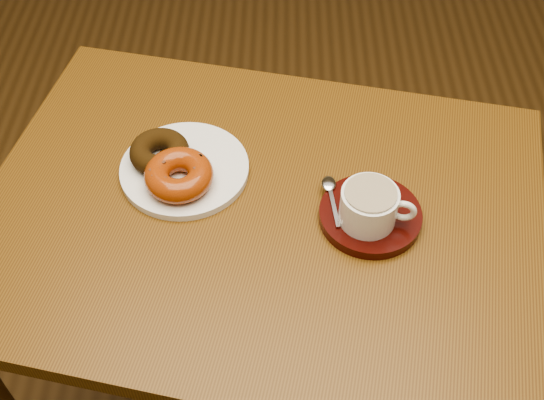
{
  "coord_description": "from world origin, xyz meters",
  "views": [
    {
      "loc": [
        -0.26,
        -0.85,
        1.63
      ],
      "look_at": [
        -0.27,
        -0.17,
        0.84
      ],
      "focal_mm": 45.0,
      "sensor_mm": 36.0,
      "label": 1
    }
  ],
  "objects_px": {
    "cafe_table": "(260,257)",
    "coffee_cup": "(370,206)",
    "donut_plate": "(185,169)",
    "saucer": "(370,216)"
  },
  "relations": [
    {
      "from": "saucer",
      "to": "cafe_table",
      "type": "bearing_deg",
      "value": 173.62
    },
    {
      "from": "saucer",
      "to": "coffee_cup",
      "type": "xyz_separation_m",
      "value": [
        -0.01,
        -0.01,
        0.04
      ]
    },
    {
      "from": "saucer",
      "to": "coffee_cup",
      "type": "distance_m",
      "value": 0.04
    },
    {
      "from": "donut_plate",
      "to": "coffee_cup",
      "type": "distance_m",
      "value": 0.31
    },
    {
      "from": "donut_plate",
      "to": "saucer",
      "type": "bearing_deg",
      "value": -17.92
    },
    {
      "from": "cafe_table",
      "to": "coffee_cup",
      "type": "xyz_separation_m",
      "value": [
        0.16,
        -0.03,
        0.18
      ]
    },
    {
      "from": "coffee_cup",
      "to": "donut_plate",
      "type": "bearing_deg",
      "value": 170.91
    },
    {
      "from": "donut_plate",
      "to": "coffee_cup",
      "type": "height_order",
      "value": "coffee_cup"
    },
    {
      "from": "cafe_table",
      "to": "donut_plate",
      "type": "bearing_deg",
      "value": 159.96
    },
    {
      "from": "donut_plate",
      "to": "coffee_cup",
      "type": "xyz_separation_m",
      "value": [
        0.29,
        -0.11,
        0.04
      ]
    }
  ]
}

